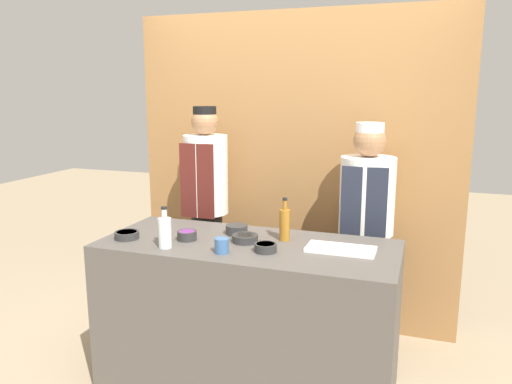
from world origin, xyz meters
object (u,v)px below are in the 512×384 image
object	(u,v)px
sauce_bowl_yellow	(266,247)
bottle_amber	(285,224)
cutting_board	(341,249)
sauce_bowl_orange	(237,229)
sauce_bowl_purple	(187,235)
chef_left	(206,209)
bottle_clear	(165,232)
cup_blue	(222,246)
sauce_bowl_brown	(127,235)
chef_right	(365,231)
sauce_bowl_red	(245,238)

from	to	relation	value
sauce_bowl_yellow	bottle_amber	size ratio (longest dim) A/B	0.48
sauce_bowl_yellow	cutting_board	size ratio (longest dim) A/B	0.33
sauce_bowl_yellow	bottle_amber	distance (m)	0.26
sauce_bowl_orange	sauce_bowl_purple	size ratio (longest dim) A/B	1.17
cutting_board	chef_left	world-z (taller)	chef_left
bottle_clear	cup_blue	distance (m)	0.35
sauce_bowl_brown	bottle_clear	distance (m)	0.33
sauce_bowl_purple	chef_right	distance (m)	1.25
cutting_board	chef_right	bearing A→B (deg)	85.39
sauce_bowl_orange	sauce_bowl_yellow	distance (m)	0.39
cutting_board	bottle_clear	distance (m)	1.00
sauce_bowl_yellow	cutting_board	world-z (taller)	sauce_bowl_yellow
bottle_amber	sauce_bowl_purple	bearing A→B (deg)	-161.70
chef_right	sauce_bowl_purple	bearing A→B (deg)	-141.21
bottle_amber	chef_right	size ratio (longest dim) A/B	0.16
sauce_bowl_red	bottle_amber	world-z (taller)	bottle_amber
cup_blue	sauce_bowl_orange	bearing A→B (deg)	98.76
sauce_bowl_red	cutting_board	bearing A→B (deg)	1.98
sauce_bowl_orange	sauce_bowl_red	bearing A→B (deg)	-52.17
sauce_bowl_red	chef_left	bearing A→B (deg)	129.37
sauce_bowl_purple	cup_blue	size ratio (longest dim) A/B	1.39
bottle_amber	chef_left	distance (m)	0.99
sauce_bowl_orange	bottle_clear	bearing A→B (deg)	-126.15
sauce_bowl_orange	chef_left	bearing A→B (deg)	129.74
cutting_board	bottle_amber	size ratio (longest dim) A/B	1.47
cup_blue	cutting_board	bearing A→B (deg)	22.26
bottle_amber	cup_blue	bearing A→B (deg)	-127.38
sauce_bowl_yellow	chef_left	distance (m)	1.12
sauce_bowl_brown	chef_right	xyz separation A→B (m)	(1.33, 0.88, -0.09)
sauce_bowl_orange	chef_right	xyz separation A→B (m)	(0.73, 0.56, -0.10)
cutting_board	chef_left	size ratio (longest dim) A/B	0.23
sauce_bowl_brown	sauce_bowl_orange	size ratio (longest dim) A/B	1.08
sauce_bowl_red	cup_blue	world-z (taller)	cup_blue
sauce_bowl_yellow	bottle_clear	world-z (taller)	bottle_clear
sauce_bowl_orange	sauce_bowl_purple	world-z (taller)	sauce_bowl_orange
chef_left	chef_right	bearing A→B (deg)	0.00
sauce_bowl_purple	bottle_clear	world-z (taller)	bottle_clear
sauce_bowl_orange	cup_blue	size ratio (longest dim) A/B	1.62
bottle_clear	cup_blue	world-z (taller)	bottle_clear
sauce_bowl_brown	bottle_amber	world-z (taller)	bottle_amber
bottle_clear	chef_right	size ratio (longest dim) A/B	0.15
sauce_bowl_orange	chef_right	bearing A→B (deg)	37.65
sauce_bowl_brown	bottle_amber	bearing A→B (deg)	17.10
sauce_bowl_yellow	sauce_bowl_red	world-z (taller)	sauce_bowl_yellow
sauce_bowl_brown	chef_right	size ratio (longest dim) A/B	0.09
cutting_board	bottle_clear	bearing A→B (deg)	-164.28
cutting_board	bottle_amber	bearing A→B (deg)	165.64
cup_blue	chef_right	xyz separation A→B (m)	(0.67, 0.94, -0.11)
sauce_bowl_yellow	chef_right	distance (m)	0.96
sauce_bowl_purple	cup_blue	xyz separation A→B (m)	(0.30, -0.16, 0.01)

